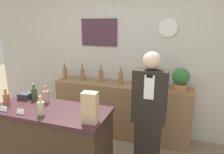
{
  "coord_description": "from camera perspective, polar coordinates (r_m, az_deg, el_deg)",
  "views": [
    {
      "loc": [
        0.94,
        -1.27,
        1.88
      ],
      "look_at": [
        0.13,
        1.1,
        1.21
      ],
      "focal_mm": 32.0,
      "sensor_mm": 36.0,
      "label": 1
    }
  ],
  "objects": [
    {
      "name": "counter_bottle_2",
      "position": [
        2.54,
        -18.32,
        -5.18
      ],
      "size": [
        0.07,
        0.07,
        0.2
      ],
      "color": "tan",
      "rests_on": "display_counter"
    },
    {
      "name": "counter_bottle_3",
      "position": [
        2.22,
        -19.55,
        -8.26
      ],
      "size": [
        0.07,
        0.07,
        0.2
      ],
      "color": "tan",
      "rests_on": "display_counter"
    },
    {
      "name": "price_card_right",
      "position": [
        2.33,
        -24.69,
        -8.99
      ],
      "size": [
        0.09,
        0.02,
        0.06
      ],
      "color": "white",
      "rests_on": "display_counter"
    },
    {
      "name": "shelf_bottle_5",
      "position": [
        3.14,
        14.91,
        -1.28
      ],
      "size": [
        0.08,
        0.08,
        0.3
      ],
      "color": "#9E673F",
      "rests_on": "back_shelf"
    },
    {
      "name": "shelf_bottle_4",
      "position": [
        3.18,
        8.62,
        -0.71
      ],
      "size": [
        0.08,
        0.08,
        0.3
      ],
      "color": "#A3703C",
      "rests_on": "back_shelf"
    },
    {
      "name": "back_shelf",
      "position": [
        3.44,
        2.42,
        -9.41
      ],
      "size": [
        2.26,
        0.39,
        0.92
      ],
      "color": "#8E6642",
      "rests_on": "ground_plane"
    },
    {
      "name": "counter_bottle_1",
      "position": [
        2.69,
        -21.35,
        -4.34
      ],
      "size": [
        0.07,
        0.07,
        0.2
      ],
      "color": "#334E26",
      "rests_on": "display_counter"
    },
    {
      "name": "shelf_bottle_0",
      "position": [
        3.69,
        -13.29,
        1.24
      ],
      "size": [
        0.08,
        0.08,
        0.3
      ],
      "color": "#98673E",
      "rests_on": "back_shelf"
    },
    {
      "name": "display_counter",
      "position": [
        2.58,
        -16.48,
        -18.52
      ],
      "size": [
        1.34,
        0.57,
        0.96
      ],
      "color": "#382619",
      "rests_on": "ground_plane"
    },
    {
      "name": "back_wall",
      "position": [
        3.44,
        2.71,
        6.18
      ],
      "size": [
        5.2,
        0.09,
        2.7
      ],
      "color": "beige",
      "rests_on": "ground_plane"
    },
    {
      "name": "paper_bag",
      "position": [
        1.91,
        -6.29,
        -8.72
      ],
      "size": [
        0.15,
        0.11,
        0.31
      ],
      "color": "tan",
      "rests_on": "display_counter"
    },
    {
      "name": "price_card_left",
      "position": [
        2.48,
        -28.55,
        -7.99
      ],
      "size": [
        0.09,
        0.02,
        0.06
      ],
      "color": "white",
      "rests_on": "display_counter"
    },
    {
      "name": "shelf_bottle_1",
      "position": [
        3.51,
        -8.47,
        0.8
      ],
      "size": [
        0.08,
        0.08,
        0.3
      ],
      "color": "#A1683D",
      "rests_on": "back_shelf"
    },
    {
      "name": "counter_bottle_0",
      "position": [
        2.62,
        -27.95,
        -5.61
      ],
      "size": [
        0.07,
        0.07,
        0.2
      ],
      "color": "brown",
      "rests_on": "display_counter"
    },
    {
      "name": "shelf_bottle_2",
      "position": [
        3.37,
        -3.16,
        0.34
      ],
      "size": [
        0.08,
        0.08,
        0.3
      ],
      "color": "#9C6338",
      "rests_on": "back_shelf"
    },
    {
      "name": "potted_plant",
      "position": [
        3.09,
        19.02,
        -0.51
      ],
      "size": [
        0.25,
        0.25,
        0.34
      ],
      "color": "#B27047",
      "rests_on": "back_shelf"
    },
    {
      "name": "shopkeeper",
      "position": [
        2.53,
        10.51,
        -10.91
      ],
      "size": [
        0.4,
        0.25,
        1.58
      ],
      "color": "black",
      "rests_on": "ground_plane"
    },
    {
      "name": "shelf_bottle_3",
      "position": [
        3.24,
        2.47,
        -0.25
      ],
      "size": [
        0.08,
        0.08,
        0.3
      ],
      "color": "olive",
      "rests_on": "back_shelf"
    },
    {
      "name": "gift_box",
      "position": [
        2.77,
        -23.48,
        -4.94
      ],
      "size": [
        0.15,
        0.14,
        0.07
      ],
      "color": "#2D2D33",
      "rests_on": "display_counter"
    }
  ]
}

